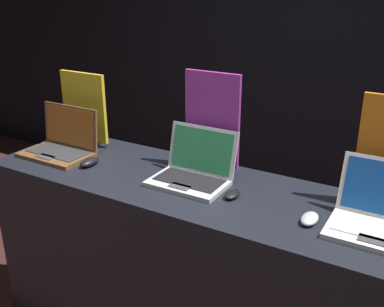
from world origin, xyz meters
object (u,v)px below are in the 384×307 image
(laptop_front, at_px, (62,143))
(laptop_back, at_px, (380,216))
(promo_stand_middle, at_px, (212,124))
(promo_stand_front, at_px, (84,111))
(laptop_middle, at_px, (193,170))
(mouse_back, at_px, (310,219))
(mouse_middle, at_px, (232,194))
(mouse_front, at_px, (89,162))

(laptop_front, relative_size, laptop_back, 1.07)
(laptop_front, bearing_deg, promo_stand_middle, 16.22)
(promo_stand_middle, relative_size, laptop_back, 1.39)
(promo_stand_front, distance_m, laptop_middle, 0.81)
(laptop_middle, distance_m, promo_stand_middle, 0.25)
(laptop_middle, distance_m, laptop_back, 0.81)
(laptop_back, height_order, mouse_back, laptop_back)
(laptop_back, bearing_deg, promo_stand_middle, 166.24)
(promo_stand_front, height_order, mouse_back, promo_stand_front)
(laptop_middle, bearing_deg, laptop_front, -176.24)
(mouse_middle, bearing_deg, promo_stand_middle, 134.15)
(laptop_front, xyz_separation_m, promo_stand_front, (0.00, 0.19, 0.13))
(promo_stand_middle, distance_m, laptop_back, 0.85)
(laptop_front, relative_size, promo_stand_front, 0.91)
(promo_stand_middle, xyz_separation_m, laptop_back, (0.81, -0.20, -0.17))
(laptop_front, distance_m, laptop_back, 1.59)
(mouse_front, height_order, promo_stand_middle, promo_stand_middle)
(mouse_middle, bearing_deg, mouse_back, -7.32)
(mouse_front, xyz_separation_m, laptop_middle, (0.54, 0.10, 0.04))
(laptop_back, bearing_deg, laptop_front, -178.98)
(laptop_front, height_order, laptop_middle, laptop_front)
(laptop_front, height_order, mouse_front, laptop_front)
(mouse_front, height_order, promo_stand_front, promo_stand_front)
(mouse_front, relative_size, mouse_middle, 1.19)
(mouse_front, bearing_deg, promo_stand_middle, 27.13)
(laptop_front, distance_m, mouse_front, 0.25)
(laptop_middle, distance_m, mouse_back, 0.59)
(laptop_back, distance_m, mouse_back, 0.25)
(laptop_front, xyz_separation_m, mouse_back, (1.36, -0.05, -0.04))
(mouse_middle, relative_size, mouse_back, 0.91)
(mouse_middle, xyz_separation_m, promo_stand_middle, (-0.23, 0.23, 0.22))
(laptop_front, xyz_separation_m, laptop_middle, (0.78, 0.05, -0.00))
(mouse_front, height_order, mouse_back, mouse_front)
(mouse_middle, bearing_deg, laptop_front, 179.74)
(laptop_middle, bearing_deg, promo_stand_front, 169.86)
(laptop_middle, xyz_separation_m, mouse_back, (0.58, -0.10, -0.04))
(mouse_front, distance_m, laptop_back, 1.36)
(promo_stand_middle, bearing_deg, mouse_back, -25.69)
(laptop_front, distance_m, laptop_middle, 0.78)
(promo_stand_middle, height_order, laptop_back, promo_stand_middle)
(promo_stand_front, xyz_separation_m, mouse_middle, (1.01, -0.20, -0.18))
(laptop_middle, bearing_deg, laptop_back, -1.62)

